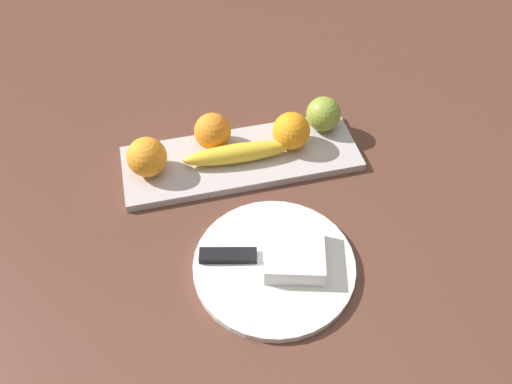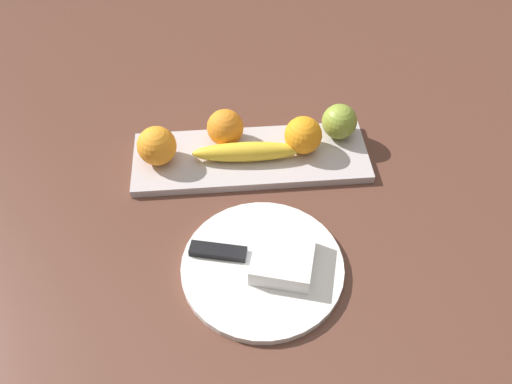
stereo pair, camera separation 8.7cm
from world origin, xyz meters
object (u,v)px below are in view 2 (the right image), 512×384
Objects in this scene: banana at (247,152)px; orange_near_apple at (303,135)px; apple at (339,122)px; fruit_tray at (251,156)px; folded_napkin at (283,258)px; orange_center at (225,128)px; knife at (228,253)px; dinner_plate at (262,267)px; orange_near_banana at (157,144)px.

orange_near_apple reaches higher than banana.
apple reaches higher than banana.
fruit_tray is 4.47× the size of folded_napkin.
orange_center reaches higher than banana.
apple reaches higher than fruit_tray.
folded_napkin is at bearing -2.25° from knife.
banana is at bearing -164.17° from apple.
apple is 0.34m from knife.
banana reaches higher than dinner_plate.
apple is 0.34m from orange_near_banana.
orange_center is at bearing 98.90° from dinner_plate.
banana is at bearing 91.99° from dinner_plate.
folded_napkin is at bearing 0.00° from dinner_plate.
apple is 0.68× the size of folded_napkin.
orange_near_apple is (0.10, 0.02, 0.02)m from banana.
banana is at bearing -54.40° from orange_center.
orange_near_banana reaches higher than knife.
orange_near_apple reaches higher than dinner_plate.
dinner_plate is at bearing 180.00° from folded_napkin.
orange_center is 0.38× the size of knife.
knife is (-0.15, -0.22, -0.03)m from orange_near_apple.
orange_center is 0.29m from folded_napkin.
folded_napkin is (-0.14, -0.28, -0.02)m from apple.
apple is (0.17, 0.04, 0.04)m from fruit_tray.
orange_center is at bearing 127.28° from banana.
apple is 0.94× the size of orange_near_banana.
banana reaches higher than fruit_tray.
knife is (-0.01, -0.26, -0.03)m from orange_center.
dinner_plate is (-0.17, -0.28, -0.04)m from apple.
orange_near_apple is 0.98× the size of orange_near_banana.
orange_near_apple reaches higher than orange_center.
fruit_tray is 0.07m from orange_center.
orange_near_banana is 0.39× the size of knife.
banana is 1.10× the size of knife.
orange_near_apple reaches higher than apple.
dinner_plate is 0.04m from folded_napkin.
banana reaches higher than knife.
orange_near_apple is 1.02× the size of orange_center.
apple reaches higher than knife.
orange_near_banana is 0.28× the size of dinner_plate.
apple is 0.31m from folded_napkin.
fruit_tray is 0.18m from apple.
folded_napkin is (0.04, -0.23, -0.00)m from banana.
orange_near_apple reaches higher than fruit_tray.
orange_near_apple is at bearing -155.63° from apple.
orange_near_banana reaches higher than orange_center.
orange_center is at bearing 166.82° from orange_near_apple.
dinner_plate is at bearing -10.68° from knife.
orange_center is (-0.04, 0.04, 0.04)m from fruit_tray.
orange_near_banana reaches higher than banana.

